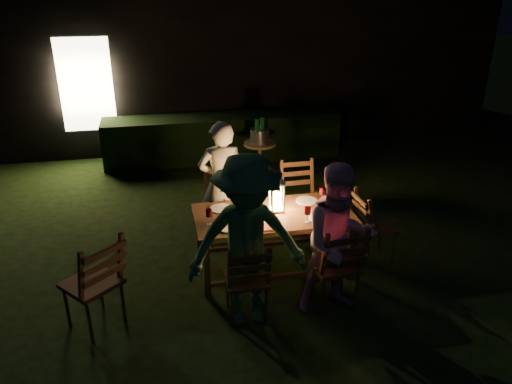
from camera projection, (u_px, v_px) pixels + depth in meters
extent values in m
plane|color=black|center=(309.00, 262.00, 5.91)|extent=(40.00, 40.00, 0.00)
cube|color=black|center=(229.00, 49.00, 10.81)|extent=(10.00, 4.00, 3.20)
cube|color=#FFE5B2|center=(86.00, 85.00, 8.62)|extent=(0.90, 0.06, 1.60)
cube|color=black|center=(223.00, 137.00, 9.01)|extent=(4.20, 0.70, 0.80)
cube|color=#53341B|center=(273.00, 215.00, 5.49)|extent=(1.74, 0.88, 0.06)
cube|color=#53341B|center=(207.00, 270.00, 5.18)|extent=(0.07, 0.07, 0.64)
cube|color=#53341B|center=(200.00, 237.00, 5.81)|extent=(0.07, 0.07, 0.64)
cube|color=#53341B|center=(350.00, 254.00, 5.48)|extent=(0.07, 0.07, 0.64)
cube|color=#53341B|center=(329.00, 224.00, 6.11)|extent=(0.07, 0.07, 0.64)
cube|color=#53341B|center=(246.00, 279.00, 4.85)|extent=(0.41, 0.39, 0.04)
cube|color=#53341B|center=(249.00, 266.00, 4.59)|extent=(0.41, 0.14, 0.48)
cube|color=#53341B|center=(334.00, 265.00, 5.00)|extent=(0.48, 0.46, 0.04)
cube|color=#53341B|center=(344.00, 250.00, 4.72)|extent=(0.46, 0.19, 0.53)
cube|color=#53341B|center=(223.00, 212.00, 6.19)|extent=(0.41, 0.40, 0.04)
cube|color=#53341B|center=(221.00, 187.00, 6.24)|extent=(0.41, 0.14, 0.48)
cube|color=#53341B|center=(301.00, 203.00, 6.36)|extent=(0.45, 0.43, 0.04)
cube|color=#53341B|center=(297.00, 177.00, 6.42)|extent=(0.44, 0.16, 0.52)
cube|color=#53341B|center=(376.00, 227.00, 5.84)|extent=(0.40, 0.42, 0.04)
cube|color=#53341B|center=(365.00, 209.00, 5.70)|extent=(0.15, 0.41, 0.47)
cube|color=#53341B|center=(92.00, 283.00, 4.69)|extent=(0.64, 0.64, 0.04)
cube|color=#53341B|center=(101.00, 263.00, 4.45)|extent=(0.45, 0.42, 0.55)
imported|color=white|center=(222.00, 183.00, 6.10)|extent=(0.57, 0.38, 1.56)
imported|color=#E79FC8|center=(339.00, 240.00, 4.81)|extent=(0.77, 0.60, 1.56)
imported|color=#387041|center=(247.00, 243.00, 4.61)|extent=(1.12, 0.65, 1.73)
cube|color=white|center=(277.00, 210.00, 5.53)|extent=(0.15, 0.15, 0.03)
cube|color=white|center=(277.00, 183.00, 5.40)|extent=(0.16, 0.16, 0.03)
cylinder|color=#FF9E3F|center=(277.00, 200.00, 5.48)|extent=(0.09, 0.09, 0.18)
cylinder|color=white|center=(221.00, 209.00, 5.57)|extent=(0.25, 0.25, 0.01)
cylinder|color=white|center=(227.00, 227.00, 5.18)|extent=(0.25, 0.25, 0.01)
cylinder|color=white|center=(307.00, 201.00, 5.76)|extent=(0.25, 0.25, 0.01)
cylinder|color=white|center=(319.00, 218.00, 5.37)|extent=(0.25, 0.25, 0.01)
cylinder|color=#0F471E|center=(251.00, 204.00, 5.38)|extent=(0.07, 0.07, 0.28)
cube|color=red|center=(267.00, 227.00, 5.16)|extent=(0.18, 0.14, 0.01)
cube|color=red|center=(330.00, 220.00, 5.31)|extent=(0.18, 0.14, 0.01)
cube|color=black|center=(221.00, 231.00, 5.09)|extent=(0.14, 0.07, 0.01)
cylinder|color=olive|center=(260.00, 144.00, 7.86)|extent=(0.51, 0.51, 0.04)
cylinder|color=olive|center=(260.00, 163.00, 7.99)|extent=(0.06, 0.06, 0.66)
cylinder|color=#A5A8AD|center=(260.00, 136.00, 7.80)|extent=(0.30, 0.30, 0.22)
cylinder|color=#0F471E|center=(257.00, 134.00, 7.74)|extent=(0.07, 0.07, 0.32)
cylinder|color=#0F471E|center=(262.00, 132.00, 7.83)|extent=(0.07, 0.07, 0.32)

